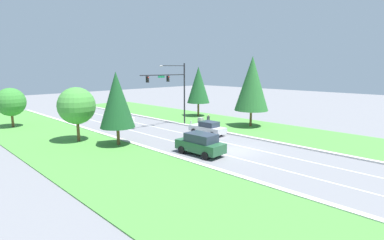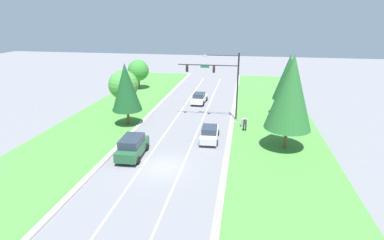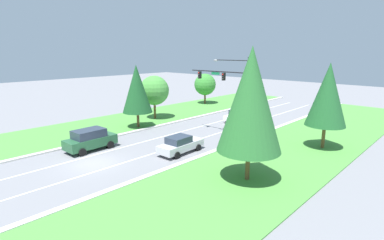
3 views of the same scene
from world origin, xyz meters
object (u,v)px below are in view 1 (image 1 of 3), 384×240
object	(u,v)px
traffic_signal_mast	(173,85)
fire_hydrant	(191,123)
conifer_far_right_tree	(252,84)
conifer_mid_left_tree	(117,100)
silver_sedan	(208,128)
forest_suv	(200,144)
oak_near_left_tree	(77,106)
utility_cabinet	(201,121)
pedestrian	(208,120)
oak_far_left_tree	(11,102)
white_sedan	(121,117)
conifer_near_right_tree	(198,85)

from	to	relation	value
traffic_signal_mast	fire_hydrant	size ratio (longest dim) A/B	12.40
conifer_far_right_tree	conifer_mid_left_tree	xyz separation A→B (m)	(-18.42, 3.96, -1.14)
silver_sedan	conifer_far_right_tree	bearing A→B (deg)	-8.84
fire_hydrant	conifer_mid_left_tree	distance (m)	14.11
traffic_signal_mast	conifer_far_right_tree	bearing A→B (deg)	-46.68
forest_suv	fire_hydrant	world-z (taller)	forest_suv
oak_near_left_tree	utility_cabinet	bearing A→B (deg)	-10.19
oak_near_left_tree	pedestrian	bearing A→B (deg)	-14.63
utility_cabinet	conifer_far_right_tree	bearing A→B (deg)	-52.94
oak_far_left_tree	pedestrian	bearing A→B (deg)	-43.28
oak_near_left_tree	oak_far_left_tree	size ratio (longest dim) A/B	1.11
white_sedan	utility_cabinet	xyz separation A→B (m)	(6.97, -9.57, -0.29)
forest_suv	oak_far_left_tree	world-z (taller)	oak_far_left_tree
white_sedan	pedestrian	bearing A→B (deg)	-54.70
silver_sedan	pedestrian	bearing A→B (deg)	38.88
conifer_near_right_tree	oak_near_left_tree	world-z (taller)	conifer_near_right_tree
silver_sedan	pedestrian	xyz separation A→B (m)	(3.76, 3.31, 0.12)
forest_suv	conifer_mid_left_tree	xyz separation A→B (m)	(-3.70, 8.37, 3.76)
silver_sedan	oak_far_left_tree	bearing A→B (deg)	123.53
white_sedan	conifer_mid_left_tree	distance (m)	13.89
conifer_near_right_tree	oak_near_left_tree	xyz separation A→B (m)	(-21.92, -2.79, -1.27)
forest_suv	conifer_mid_left_tree	size ratio (longest dim) A/B	0.63
conifer_far_right_tree	traffic_signal_mast	bearing A→B (deg)	133.32
conifer_near_right_tree	utility_cabinet	bearing A→B (deg)	-133.48
oak_far_left_tree	oak_near_left_tree	bearing A→B (deg)	-78.29
white_sedan	oak_far_left_tree	distance (m)	14.67
fire_hydrant	conifer_far_right_tree	size ratio (longest dim) A/B	0.07
white_sedan	traffic_signal_mast	bearing A→B (deg)	-60.00
utility_cabinet	pedestrian	size ratio (longest dim) A/B	0.65
conifer_near_right_tree	conifer_far_right_tree	size ratio (longest dim) A/B	0.86
conifer_mid_left_tree	utility_cabinet	bearing A→B (deg)	6.38
conifer_mid_left_tree	conifer_far_right_tree	bearing A→B (deg)	-12.14
pedestrian	conifer_near_right_tree	distance (m)	9.90
pedestrian	conifer_far_right_tree	world-z (taller)	conifer_far_right_tree
conifer_near_right_tree	oak_far_left_tree	size ratio (longest dim) A/B	1.53
utility_cabinet	oak_near_left_tree	distance (m)	17.08
silver_sedan	fire_hydrant	distance (m)	6.15
traffic_signal_mast	oak_near_left_tree	world-z (taller)	traffic_signal_mast
conifer_near_right_tree	fire_hydrant	bearing A→B (deg)	-143.25
pedestrian	conifer_mid_left_tree	world-z (taller)	conifer_mid_left_tree
utility_cabinet	conifer_mid_left_tree	size ratio (longest dim) A/B	0.14
forest_suv	conifer_mid_left_tree	bearing A→B (deg)	111.48
traffic_signal_mast	oak_near_left_tree	distance (m)	13.46
pedestrian	fire_hydrant	bearing A→B (deg)	-65.91
traffic_signal_mast	oak_far_left_tree	world-z (taller)	traffic_signal_mast
white_sedan	silver_sedan	world-z (taller)	white_sedan
conifer_far_right_tree	silver_sedan	bearing A→B (deg)	173.59
conifer_near_right_tree	conifer_far_right_tree	world-z (taller)	conifer_far_right_tree
forest_suv	utility_cabinet	xyz separation A→B (m)	(10.52, 9.96, -0.50)
silver_sedan	utility_cabinet	world-z (taller)	silver_sedan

